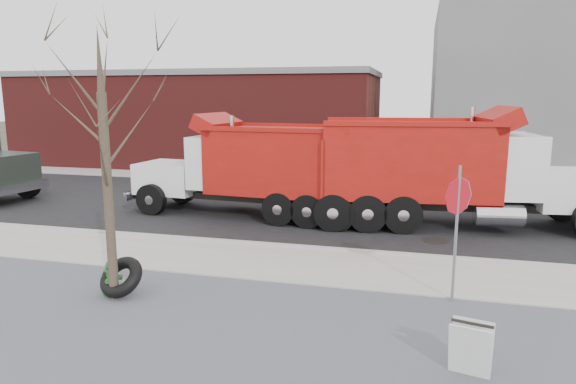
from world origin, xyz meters
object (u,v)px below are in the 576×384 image
(truck_tire, at_px, (121,277))
(dump_truck_red_a, at_px, (447,167))
(stop_sign, at_px, (457,210))
(sandwich_board, at_px, (471,349))
(fire_hydrant, at_px, (112,279))
(dump_truck_red_b, at_px, (256,166))

(truck_tire, xyz_separation_m, dump_truck_red_a, (6.45, 7.41, 1.42))
(stop_sign, xyz_separation_m, sandwich_board, (0.09, -2.73, -1.40))
(fire_hydrant, distance_m, stop_sign, 6.86)
(dump_truck_red_a, bearing_deg, sandwich_board, -97.07)
(sandwich_board, bearing_deg, dump_truck_red_a, 103.62)
(stop_sign, xyz_separation_m, dump_truck_red_b, (-5.88, 5.93, -0.14))
(truck_tire, distance_m, sandwich_board, 6.60)
(stop_sign, bearing_deg, truck_tire, 167.38)
(truck_tire, height_order, stop_sign, stop_sign)
(truck_tire, distance_m, dump_truck_red_a, 9.92)
(fire_hydrant, xyz_separation_m, stop_sign, (6.56, 1.32, 1.49))
(sandwich_board, bearing_deg, truck_tire, -178.79)
(sandwich_board, bearing_deg, stop_sign, 105.46)
(dump_truck_red_a, relative_size, dump_truck_red_b, 1.13)
(fire_hydrant, relative_size, dump_truck_red_a, 0.08)
(dump_truck_red_a, distance_m, dump_truck_red_b, 5.97)
(fire_hydrant, height_order, truck_tire, truck_tire)
(stop_sign, relative_size, dump_truck_red_b, 0.34)
(truck_tire, bearing_deg, fire_hydrant, -176.96)
(truck_tire, bearing_deg, stop_sign, 11.66)
(dump_truck_red_b, bearing_deg, dump_truck_red_a, -173.89)
(fire_hydrant, height_order, dump_truck_red_b, dump_truck_red_b)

